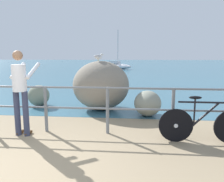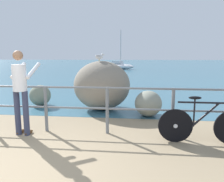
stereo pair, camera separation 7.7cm
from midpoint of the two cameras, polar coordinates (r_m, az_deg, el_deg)
ground_plane at (r=22.56m, az=0.47°, el=4.75°), size 120.00×120.00×0.10m
sea_surface at (r=50.78m, az=3.26°, el=7.23°), size 120.00×90.00×0.01m
promenade_railing at (r=5.05m, az=-17.37°, el=-3.10°), size 8.33×0.07×1.02m
bicycle at (r=4.60m, az=24.17°, el=-6.85°), size 1.70×0.48×0.92m
person_at_railing at (r=4.91m, az=-23.18°, el=0.47°), size 0.49×0.66×1.78m
breakwater_boulder_main at (r=6.86m, az=-3.22°, el=1.49°), size 1.76×1.69×1.52m
breakwater_boulder_left at (r=7.79m, az=-18.85°, el=-1.12°), size 0.71×0.71×0.70m
breakwater_boulder_right at (r=6.22m, az=8.91°, el=-3.19°), size 0.76×0.93×0.71m
seagull at (r=6.76m, az=-3.91°, el=9.00°), size 0.30×0.28×0.23m
sailboat at (r=28.31m, az=1.07°, el=6.60°), size 4.41×3.45×4.90m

